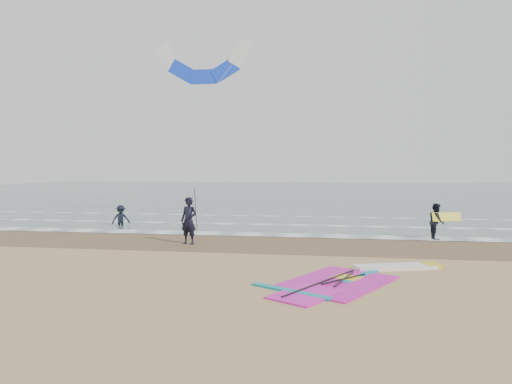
% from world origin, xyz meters
% --- Properties ---
extents(ground, '(120.00, 120.00, 0.00)m').
position_xyz_m(ground, '(0.00, 0.00, 0.00)').
color(ground, tan).
rests_on(ground, ground).
extents(sea_water, '(120.00, 80.00, 0.02)m').
position_xyz_m(sea_water, '(0.00, 48.00, 0.01)').
color(sea_water, '#47605E').
rests_on(sea_water, ground).
extents(wet_sand_band, '(120.00, 5.00, 0.01)m').
position_xyz_m(wet_sand_band, '(0.00, 6.00, 0.00)').
color(wet_sand_band, brown).
rests_on(wet_sand_band, ground).
extents(foam_waterline, '(120.00, 9.15, 0.02)m').
position_xyz_m(foam_waterline, '(0.00, 10.44, 0.03)').
color(foam_waterline, white).
rests_on(foam_waterline, ground).
extents(windsurf_rig, '(5.56, 5.26, 0.13)m').
position_xyz_m(windsurf_rig, '(2.33, 0.20, 0.04)').
color(windsurf_rig, white).
rests_on(windsurf_rig, ground).
extents(person_standing, '(0.81, 0.64, 1.96)m').
position_xyz_m(person_standing, '(-4.14, 5.19, 0.98)').
color(person_standing, black).
rests_on(person_standing, ground).
extents(person_walking, '(0.64, 0.80, 1.60)m').
position_xyz_m(person_walking, '(6.28, 8.12, 0.80)').
color(person_walking, black).
rests_on(person_walking, ground).
extents(person_wading, '(1.11, 1.02, 1.50)m').
position_xyz_m(person_wading, '(-9.53, 10.23, 0.75)').
color(person_wading, black).
rests_on(person_wading, ground).
extents(held_pole, '(0.17, 0.86, 1.82)m').
position_xyz_m(held_pole, '(-3.84, 5.19, 1.44)').
color(held_pole, black).
rests_on(held_pole, ground).
extents(carried_kiteboard, '(1.30, 0.51, 0.39)m').
position_xyz_m(carried_kiteboard, '(6.68, 8.02, 1.02)').
color(carried_kiteboard, yellow).
rests_on(carried_kiteboard, ground).
extents(surf_kite, '(6.55, 4.68, 10.15)m').
position_xyz_m(surf_kite, '(-6.14, 14.83, 9.47)').
color(surf_kite, white).
rests_on(surf_kite, ground).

